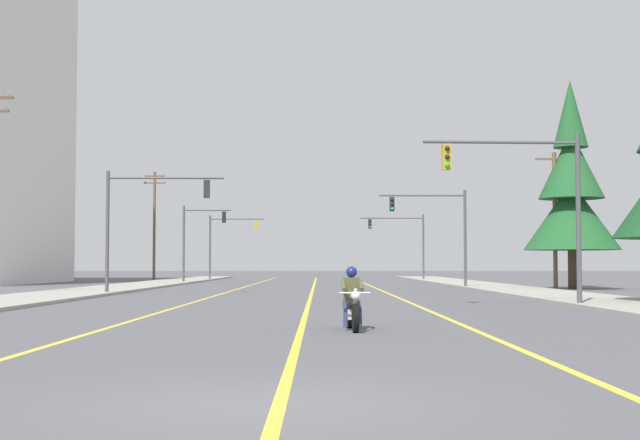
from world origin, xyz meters
TOP-DOWN VIEW (x-y plane):
  - ground_plane at (0.00, 0.00)m, footprint 400.00×400.00m
  - lane_stripe_center at (0.20, 45.00)m, footprint 0.16×100.00m
  - lane_stripe_left at (-4.38, 45.00)m, footprint 0.16×100.00m
  - lane_stripe_right at (4.17, 45.00)m, footprint 0.16×100.00m
  - sidewalk_kerb_right at (11.65, 40.00)m, footprint 4.40×110.00m
  - sidewalk_kerb_left at (-11.65, 40.00)m, footprint 4.40×110.00m
  - motorcycle_with_rider at (1.37, 11.01)m, footprint 0.70×2.19m
  - traffic_signal_near_right at (8.20, 22.33)m, footprint 5.65×0.59m
  - traffic_signal_near_left at (-8.30, 35.67)m, footprint 5.92×0.45m
  - traffic_signal_mid_right at (8.18, 47.26)m, footprint 5.50×0.37m
  - traffic_signal_mid_left at (-9.24, 63.00)m, footprint 3.87×0.48m
  - traffic_signal_far_right at (8.57, 75.32)m, footprint 6.01×0.53m
  - traffic_signal_far_left at (-8.39, 77.15)m, footprint 5.33×0.52m
  - utility_pole_right_far at (14.95, 45.36)m, footprint 2.26×0.26m
  - utility_pole_left_far at (-15.09, 76.22)m, footprint 2.08×0.26m
  - conifer_tree_right_verge_far at (15.96, 45.32)m, footprint 5.82×5.82m

SIDE VIEW (x-z plane):
  - ground_plane at x=0.00m, z-range 0.00..0.00m
  - lane_stripe_center at x=0.20m, z-range 0.00..0.01m
  - lane_stripe_left at x=-4.38m, z-range 0.00..0.01m
  - lane_stripe_right at x=4.17m, z-range 0.00..0.01m
  - sidewalk_kerb_right at x=11.65m, z-range 0.00..0.14m
  - sidewalk_kerb_left at x=-11.65m, z-range 0.00..0.14m
  - motorcycle_with_rider at x=1.37m, z-range -0.14..1.32m
  - traffic_signal_mid_left at x=-9.24m, z-range 0.93..7.13m
  - traffic_signal_far_left at x=-8.39m, z-range 1.03..7.23m
  - traffic_signal_mid_right at x=8.18m, z-range 1.04..7.24m
  - traffic_signal_near_right at x=8.20m, z-range 1.04..7.24m
  - traffic_signal_near_left at x=-8.30m, z-range 1.06..7.26m
  - traffic_signal_far_right at x=8.57m, z-range 1.07..7.27m
  - utility_pole_right_far at x=14.95m, z-range 0.22..8.56m
  - utility_pole_left_far at x=-15.09m, z-range 0.35..10.65m
  - conifer_tree_right_verge_far at x=15.96m, z-range -0.53..12.28m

